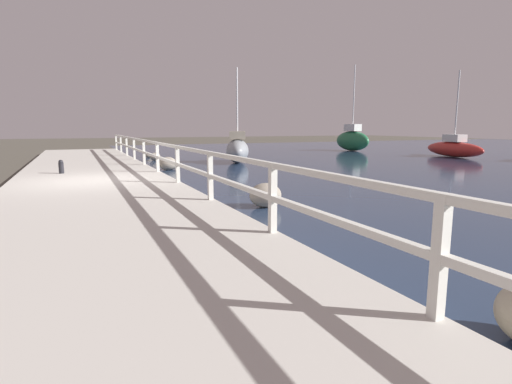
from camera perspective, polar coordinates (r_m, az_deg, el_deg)
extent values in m
plane|color=#4C473D|center=(12.62, -22.12, 0.17)|extent=(120.00, 120.00, 0.00)
cube|color=beige|center=(12.60, -22.16, 0.86)|extent=(4.49, 36.00, 0.31)
cube|color=silver|center=(3.52, 24.75, -8.47)|extent=(0.10, 0.10, 1.03)
cube|color=silver|center=(5.82, 2.39, -0.85)|extent=(0.10, 0.10, 1.03)
cube|color=silver|center=(8.52, -6.56, 2.33)|extent=(0.10, 0.10, 1.03)
cube|color=silver|center=(11.35, -11.14, 3.93)|extent=(0.10, 0.10, 1.03)
cube|color=silver|center=(14.22, -13.89, 4.88)|extent=(0.10, 0.10, 1.03)
cube|color=silver|center=(17.12, -15.72, 5.51)|extent=(0.10, 0.10, 1.03)
cube|color=silver|center=(20.03, -17.02, 5.95)|extent=(0.10, 0.10, 1.03)
cube|color=silver|center=(22.95, -17.99, 6.27)|extent=(0.10, 0.10, 1.03)
cube|color=silver|center=(25.88, -18.74, 6.52)|extent=(0.10, 0.10, 1.03)
cube|color=silver|center=(28.81, -19.34, 6.72)|extent=(0.10, 0.10, 1.03)
cube|color=silver|center=(12.75, -12.75, 6.60)|extent=(0.09, 32.50, 0.08)
cube|color=silver|center=(12.78, -12.67, 4.46)|extent=(0.09, 32.50, 0.08)
ellipsoid|color=gray|center=(9.26, 1.36, -0.45)|extent=(0.76, 0.68, 0.57)
ellipsoid|color=slate|center=(25.22, -15.11, 5.08)|extent=(0.38, 0.34, 0.28)
ellipsoid|color=gray|center=(22.90, -14.23, 4.92)|extent=(0.59, 0.53, 0.44)
ellipsoid|color=#666056|center=(17.88, -12.17, 3.90)|extent=(0.63, 0.57, 0.47)
ellipsoid|color=gray|center=(17.74, -12.50, 4.00)|extent=(0.76, 0.68, 0.57)
cylinder|color=black|center=(14.87, -26.06, 3.09)|extent=(0.16, 0.16, 0.36)
sphere|color=black|center=(14.85, -26.12, 3.88)|extent=(0.15, 0.15, 0.15)
ellipsoid|color=gray|center=(20.95, -2.67, 5.90)|extent=(2.27, 3.43, 1.22)
cube|color=#9E937F|center=(20.92, -2.69, 8.12)|extent=(1.18, 1.38, 0.41)
cylinder|color=silver|center=(20.95, -2.72, 12.49)|extent=(0.09, 0.09, 3.60)
ellipsoid|color=red|center=(27.85, 26.39, 5.49)|extent=(1.93, 4.96, 0.93)
cube|color=silver|center=(27.83, 26.49, 6.92)|extent=(0.96, 1.50, 0.45)
cylinder|color=silver|center=(27.85, 26.78, 10.86)|extent=(0.09, 0.09, 4.30)
ellipsoid|color=#236B42|center=(32.29, 13.57, 7.11)|extent=(1.28, 3.60, 1.52)
cube|color=silver|center=(32.27, 13.64, 8.93)|extent=(0.82, 1.26, 0.53)
cylinder|color=silver|center=(32.34, 13.80, 12.88)|extent=(0.09, 0.09, 4.99)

